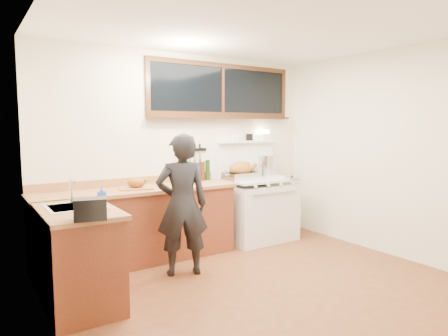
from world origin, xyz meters
TOP-DOWN VIEW (x-y plane):
  - ground_plane at (0.00, 0.00)m, footprint 4.00×3.50m
  - room_shell at (0.00, 0.00)m, footprint 4.10×3.60m
  - counter_back at (-0.80, 1.45)m, footprint 2.44×0.64m
  - counter_left at (-1.70, 0.62)m, footprint 0.64×1.09m
  - sink_unit at (-1.68, 0.70)m, footprint 0.50×0.45m
  - vintage_stove at (1.00, 1.41)m, footprint 1.02×0.74m
  - back_window at (0.60, 1.72)m, footprint 2.32×0.13m
  - left_doorway at (-1.99, -0.55)m, footprint 0.02×1.04m
  - knife_strip at (0.08, 1.73)m, footprint 0.46×0.03m
  - man at (-0.54, 0.79)m, footprint 0.66×0.54m
  - soap_bottle at (-1.43, 0.74)m, footprint 0.08×0.09m
  - toaster at (-1.70, 0.12)m, footprint 0.28×0.23m
  - cutting_board at (-0.82, 1.41)m, footprint 0.45×0.39m
  - roast_turkey at (0.73, 1.45)m, footprint 0.49×0.34m
  - stockpot at (1.37, 1.65)m, footprint 0.38×0.38m
  - saucepan at (1.09, 1.57)m, footprint 0.21×0.31m
  - pot_lid at (1.38, 1.11)m, footprint 0.27×0.27m
  - coffee_tin at (-0.03, 1.59)m, footprint 0.12×0.11m
  - pitcher at (-0.10, 1.55)m, footprint 0.08×0.08m
  - bottle_cluster at (0.18, 1.63)m, footprint 0.31×0.07m

SIDE VIEW (x-z plane):
  - ground_plane at x=0.00m, z-range -0.02..0.00m
  - counter_left at x=-1.70m, z-range 0.00..0.90m
  - counter_back at x=-0.80m, z-range -0.05..0.95m
  - vintage_stove at x=1.00m, z-range -0.33..1.26m
  - man at x=-0.54m, z-range 0.00..1.57m
  - sink_unit at x=-1.68m, z-range 0.66..1.03m
  - pot_lid at x=1.38m, z-range 0.89..0.93m
  - cutting_board at x=-0.82m, z-range 0.88..1.02m
  - saucepan at x=1.09m, z-range 0.90..1.04m
  - coffee_tin at x=-0.03m, z-range 0.90..1.05m
  - pitcher at x=-0.10m, z-range 0.90..1.06m
  - soap_bottle at x=-1.43m, z-range 0.90..1.07m
  - toaster at x=-1.70m, z-range 0.90..1.07m
  - roast_turkey at x=0.73m, z-range 0.88..1.13m
  - bottle_cluster at x=0.18m, z-range 0.89..1.17m
  - stockpot at x=1.37m, z-range 0.90..1.20m
  - left_doorway at x=-1.99m, z-range 0.00..2.17m
  - knife_strip at x=0.08m, z-range 1.17..1.45m
  - room_shell at x=0.00m, z-range 0.32..2.97m
  - back_window at x=0.60m, z-range 1.68..2.45m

